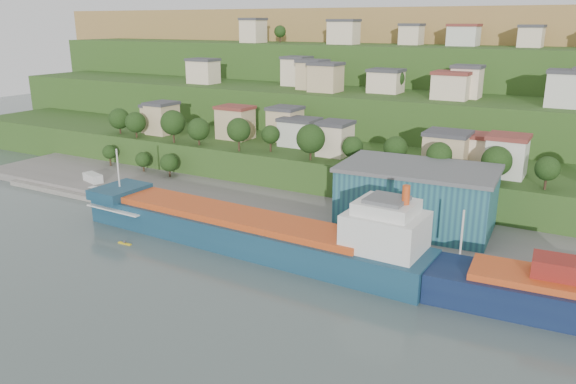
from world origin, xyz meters
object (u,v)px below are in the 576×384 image
Objects in this scene: warehouse at (417,196)px; caravan at (93,179)px; cargo_ship_near at (255,234)px; kayak_orange at (145,232)px.

warehouse is 5.00× the size of caravan.
cargo_ship_near reaches higher than caravan.
warehouse reaches higher than caravan.
warehouse reaches higher than kayak_orange.
warehouse is at bearing 22.70° from caravan.
warehouse is 57.18m from kayak_orange.
cargo_ship_near is 34.15m from warehouse.
caravan is at bearing -177.25° from warehouse.
cargo_ship_near is at bearing 3.83° from caravan.
warehouse is at bearing 27.54° from kayak_orange.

